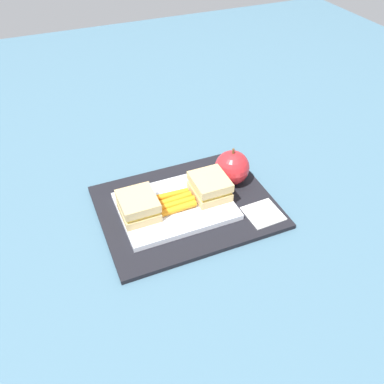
{
  "coord_description": "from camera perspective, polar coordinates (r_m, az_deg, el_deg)",
  "views": [
    {
      "loc": [
        -0.24,
        -0.59,
        0.59
      ],
      "look_at": [
        0.01,
        0.0,
        0.04
      ],
      "focal_mm": 38.28,
      "sensor_mm": 36.0,
      "label": 1
    }
  ],
  "objects": [
    {
      "name": "ground_plane",
      "position": [
        0.87,
        -0.76,
        -2.31
      ],
      "size": [
        2.4,
        2.4,
        0.0
      ],
      "primitive_type": "plane",
      "color": "#42667A"
    },
    {
      "name": "lunchbag_mat",
      "position": [
        0.87,
        -0.76,
        -2.07
      ],
      "size": [
        0.36,
        0.28,
        0.01
      ],
      "primitive_type": "cube",
      "color": "black",
      "rests_on": "ground_plane"
    },
    {
      "name": "food_tray",
      "position": [
        0.85,
        -2.33,
        -1.96
      ],
      "size": [
        0.23,
        0.17,
        0.01
      ],
      "primitive_type": "cube",
      "color": "white",
      "rests_on": "lunchbag_mat"
    },
    {
      "name": "sandwich_half_left",
      "position": [
        0.82,
        -7.49,
        -1.93
      ],
      "size": [
        0.07,
        0.08,
        0.04
      ],
      "color": "tan",
      "rests_on": "food_tray"
    },
    {
      "name": "sandwich_half_right",
      "position": [
        0.86,
        2.5,
        0.78
      ],
      "size": [
        0.07,
        0.08,
        0.04
      ],
      "color": "tan",
      "rests_on": "food_tray"
    },
    {
      "name": "carrot_sticks_bundle",
      "position": [
        0.84,
        -2.34,
        -1.32
      ],
      "size": [
        0.08,
        0.06,
        0.02
      ],
      "color": "orange",
      "rests_on": "food_tray"
    },
    {
      "name": "apple",
      "position": [
        0.9,
        5.6,
        3.41
      ],
      "size": [
        0.08,
        0.08,
        0.09
      ],
      "color": "red",
      "rests_on": "lunchbag_mat"
    },
    {
      "name": "paper_napkin",
      "position": [
        0.85,
        9.89,
        -2.97
      ],
      "size": [
        0.07,
        0.07,
        0.0
      ],
      "primitive_type": "cube",
      "rotation": [
        0.0,
        0.0,
        0.04
      ],
      "color": "white",
      "rests_on": "lunchbag_mat"
    }
  ]
}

